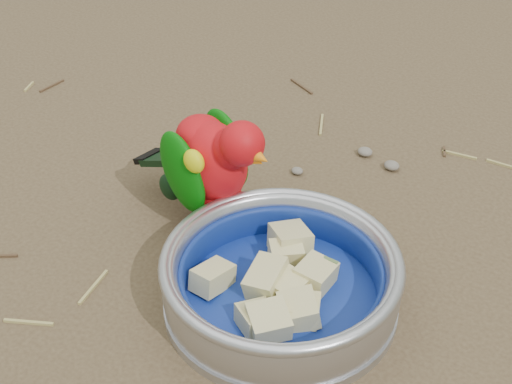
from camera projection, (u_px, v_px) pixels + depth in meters
The scene contains 6 objects.
ground at pixel (168, 277), 0.80m from camera, with size 60.00×60.00×0.00m, color brown.
food_bowl at pixel (281, 300), 0.76m from camera, with size 0.23×0.23×0.02m, color #B2B2BA.
bowl_wall at pixel (281, 277), 0.75m from camera, with size 0.23×0.23×0.04m, color #B2B2BA, non-canonical shape.
fruit_wedges at pixel (281, 282), 0.75m from camera, with size 0.14×0.14×0.03m, color #D7CA86, non-canonical shape.
lory_parrot at pixel (213, 172), 0.83m from camera, with size 0.09×0.18×0.14m, color red, non-canonical shape.
ground_debris at pixel (222, 239), 0.85m from camera, with size 0.90×0.80×0.01m, color tan, non-canonical shape.
Camera 1 is at (0.40, -0.45, 0.55)m, focal length 55.00 mm.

